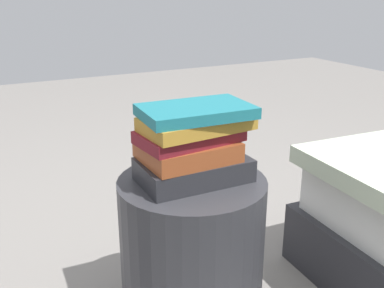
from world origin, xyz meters
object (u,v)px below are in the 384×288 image
Objects in this scene: book_rust at (188,150)px; book_teal at (196,111)px; book_maroon at (190,136)px; side_table at (192,252)px; book_charcoal at (194,170)px; book_ochre at (197,123)px.

book_teal reaches higher than book_rust.
book_rust is at bearing -86.06° from book_maroon.
book_teal is (-0.02, 0.00, 0.07)m from book_maroon.
book_charcoal is at bearing 138.94° from side_table.
side_table is at bearing -164.81° from book_maroon.
book_charcoal is 1.03× the size of book_ochre.
book_rust is (0.01, -0.01, 0.06)m from book_charcoal.
book_maroon reaches higher than book_charcoal.
book_maroon reaches higher than book_rust.
book_ochre is (-0.01, 0.01, 0.40)m from side_table.
book_charcoal is 1.03× the size of book_teal.
book_rust is 0.11m from book_teal.
side_table is at bearing 137.84° from book_rust.
book_teal reaches higher than book_ochre.
side_table is 1.89× the size of book_rust.
side_table is 0.32m from book_rust.
side_table is 0.26m from book_charcoal.
book_rust is 0.08m from book_ochre.
book_maroon is 0.94× the size of book_ochre.
book_maroon is at bearing -13.13° from book_teal.
book_rust is at bearing -40.24° from book_charcoal.
book_maroon is at bearing 21.21° from side_table.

